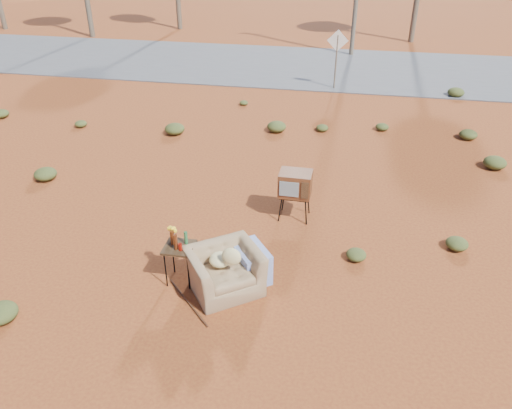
# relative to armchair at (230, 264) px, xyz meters

# --- Properties ---
(ground) EXTENTS (140.00, 140.00, 0.00)m
(ground) POSITION_rel_armchair_xyz_m (-0.33, 0.19, -0.49)
(ground) COLOR brown
(ground) RESTS_ON ground
(highway) EXTENTS (140.00, 7.00, 0.04)m
(highway) POSITION_rel_armchair_xyz_m (-0.33, 15.19, -0.47)
(highway) COLOR #565659
(highway) RESTS_ON ground
(armchair) EXTENTS (1.54, 1.56, 1.06)m
(armchair) POSITION_rel_armchair_xyz_m (0.00, 0.00, 0.00)
(armchair) COLOR #8B6D4C
(armchair) RESTS_ON ground
(tv_unit) EXTENTS (0.70, 0.57, 1.10)m
(tv_unit) POSITION_rel_armchair_xyz_m (0.83, 2.57, 0.32)
(tv_unit) COLOR black
(tv_unit) RESTS_ON ground
(side_table) EXTENTS (0.53, 0.53, 1.05)m
(side_table) POSITION_rel_armchair_xyz_m (-0.94, 0.03, 0.28)
(side_table) COLOR #342312
(side_table) RESTS_ON ground
(rusty_bar) EXTENTS (1.01, 1.05, 0.04)m
(rusty_bar) POSITION_rel_armchair_xyz_m (-0.61, -0.58, -0.47)
(rusty_bar) COLOR #522D16
(rusty_bar) RESTS_ON ground
(road_sign) EXTENTS (0.78, 0.06, 2.19)m
(road_sign) POSITION_rel_armchair_xyz_m (1.17, 12.19, 1.01)
(road_sign) COLOR brown
(road_sign) RESTS_ON ground
(scrub_patch) EXTENTS (17.49, 8.07, 0.33)m
(scrub_patch) POSITION_rel_armchair_xyz_m (-1.16, 4.59, -0.35)
(scrub_patch) COLOR #454920
(scrub_patch) RESTS_ON ground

